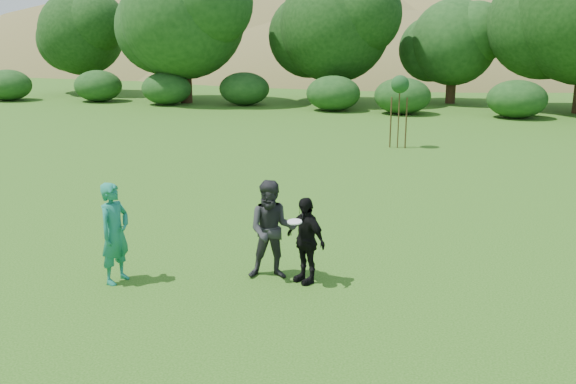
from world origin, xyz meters
name	(u,v)px	position (x,y,z in m)	size (l,w,h in m)	color
ground	(246,289)	(0.00, 0.00, 0.00)	(120.00, 120.00, 0.00)	#19470C
player_teal	(115,233)	(-2.47, -0.25, 0.96)	(0.70, 0.46, 1.93)	#1A775E
player_grey	(272,230)	(0.30, 0.69, 0.96)	(0.93, 0.73, 1.92)	#28292B
player_black	(305,240)	(0.96, 0.66, 0.83)	(0.97, 0.40, 1.65)	black
frisbee	(295,222)	(0.83, 0.35, 1.26)	(0.27, 0.27, 0.05)	white
sapling	(400,86)	(1.30, 14.97, 2.42)	(0.70, 0.70, 2.85)	#3E2F18
hillside	(421,165)	(-0.56, 68.45, -11.97)	(150.00, 72.00, 52.00)	olive
tree_row	(459,22)	(3.23, 28.68, 4.87)	(53.92, 10.38, 9.62)	#3A2616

